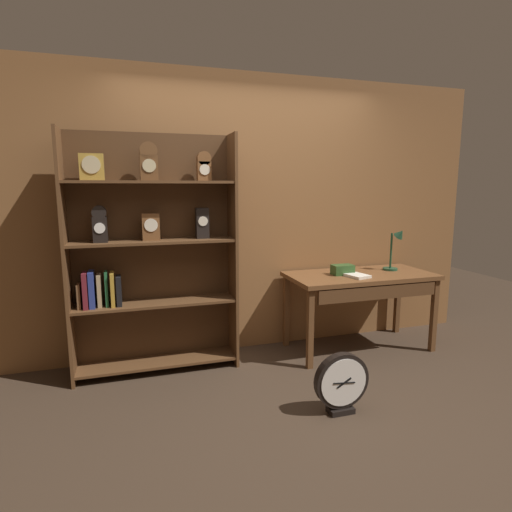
% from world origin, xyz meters
% --- Properties ---
extents(ground_plane, '(10.00, 10.00, 0.00)m').
position_xyz_m(ground_plane, '(0.00, 0.00, 0.00)').
color(ground_plane, '#3D2D21').
extents(back_wood_panel, '(4.80, 0.05, 2.60)m').
position_xyz_m(back_wood_panel, '(0.00, 1.36, 1.30)').
color(back_wood_panel, brown).
rests_on(back_wood_panel, ground).
extents(bookshelf, '(1.36, 0.30, 2.01)m').
position_xyz_m(bookshelf, '(-0.95, 1.07, 1.02)').
color(bookshelf, brown).
rests_on(bookshelf, ground).
extents(workbench, '(1.39, 0.66, 0.75)m').
position_xyz_m(workbench, '(1.00, 0.94, 0.67)').
color(workbench, brown).
rests_on(workbench, ground).
extents(desk_lamp, '(0.20, 0.20, 0.43)m').
position_xyz_m(desk_lamp, '(1.41, 1.01, 0.98)').
color(desk_lamp, '#1E472D').
rests_on(desk_lamp, workbench).
extents(toolbox_small, '(0.20, 0.12, 0.09)m').
position_xyz_m(toolbox_small, '(0.81, 0.99, 0.80)').
color(toolbox_small, '#2D5123').
rests_on(toolbox_small, workbench).
extents(open_repair_manual, '(0.21, 0.25, 0.02)m').
position_xyz_m(open_repair_manual, '(0.88, 0.85, 0.76)').
color(open_repair_manual, silver).
rests_on(open_repair_manual, workbench).
extents(round_clock_large, '(0.40, 0.11, 0.44)m').
position_xyz_m(round_clock_large, '(0.25, -0.04, 0.22)').
color(round_clock_large, black).
rests_on(round_clock_large, ground).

